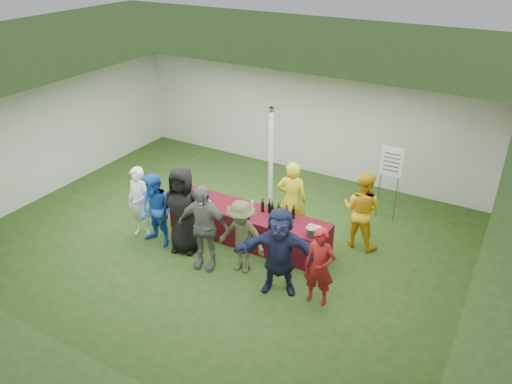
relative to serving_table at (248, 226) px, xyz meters
The scene contains 18 objects.
ground 0.67m from the serving_table, 167.90° to the right, with size 60.00×60.00×0.00m, color #284719.
tent 1.46m from the serving_table, 92.16° to the left, with size 10.00×10.00×10.00m.
serving_table is the anchor object (origin of this frame).
wine_bottles 0.81m from the serving_table, 12.45° to the left, with size 0.76×0.16×0.32m.
wine_glasses 1.03m from the serving_table, 161.93° to the right, with size 1.14×0.09×0.16m.
water_bottle 0.49m from the serving_table, 51.77° to the left, with size 0.07×0.07×0.23m.
bar_towel 1.54m from the serving_table, ahead, with size 0.25×0.18×0.03m, color white.
dump_bucket 1.64m from the serving_table, ahead, with size 0.22×0.22×0.18m, color slate.
wine_list_sign 3.44m from the serving_table, 46.15° to the left, with size 0.50×0.03×1.80m.
staff_pourer 1.09m from the serving_table, 41.28° to the left, with size 0.65×0.43×1.79m, color yellow.
staff_back 2.42m from the serving_table, 26.14° to the left, with size 0.83×0.65×1.71m, color gold.
customer_0 2.38m from the serving_table, 155.97° to the right, with size 0.60×0.39×1.63m, color white.
customer_1 1.97m from the serving_table, 146.85° to the right, with size 0.79×0.62×1.63m, color blue.
customer_2 1.47m from the serving_table, 136.95° to the right, with size 0.92×0.60×1.89m, color black.
customer_3 1.34m from the serving_table, 103.86° to the right, with size 1.06×0.44×1.81m, color slate.
customer_4 1.12m from the serving_table, 66.05° to the right, with size 1.00×0.57×1.54m, color #484D2E.
customer_5 1.83m from the serving_table, 40.59° to the right, with size 1.62×0.51×1.74m, color #1C2345.
customer_6 2.39m from the serving_table, 27.32° to the right, with size 0.55×0.36×1.52m, color maroon.
Camera 1 is at (5.19, -7.71, 6.02)m, focal length 35.00 mm.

